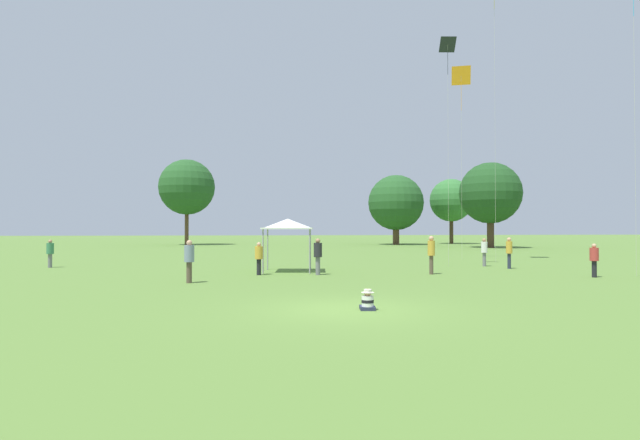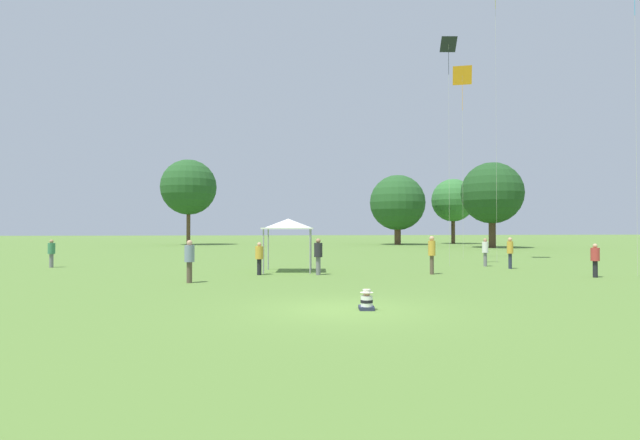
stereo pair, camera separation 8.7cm
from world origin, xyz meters
The scene contains 17 objects.
ground_plane centered at (0.00, 0.00, 0.00)m, with size 300.00×300.00×0.00m, color #567A33.
seated_toddler centered at (0.60, -0.18, 0.24)m, with size 0.46×0.55×0.57m.
person_standing_0 centered at (11.54, 12.25, 1.03)m, with size 0.34×0.34×1.71m.
person_standing_1 centered at (10.98, 14.04, 0.97)m, with size 0.49×0.49×1.63m.
person_standing_2 centered at (0.65, 10.07, 1.02)m, with size 0.49×0.49×1.73m.
person_standing_3 centered at (6.10, 9.62, 1.11)m, with size 0.42×0.42×1.84m.
person_standing_4 centered at (-2.12, 10.40, 0.91)m, with size 0.41×0.41×1.55m.
person_standing_5 centered at (-13.69, 16.59, 0.93)m, with size 0.50×0.50×1.58m.
person_standing_6 centered at (12.83, 7.17, 0.89)m, with size 0.51×0.51×1.52m.
person_standing_7 centered at (-4.97, 7.33, 1.03)m, with size 0.56×0.56×1.74m.
canopy_tent centered at (-0.63, 12.04, 2.41)m, with size 2.84×2.84×2.70m.
kite_0 centered at (8.90, 14.28, 12.41)m, with size 0.99×0.69×13.35m.
kite_3 centered at (12.52, 20.58, 12.92)m, with size 1.36×0.75×13.88m.
distant_tree_0 centered at (-10.95, 55.65, 7.78)m, with size 7.46×7.46×11.53m.
distant_tree_1 centered at (24.71, 40.26, 6.24)m, with size 7.00×7.00×9.77m.
distant_tree_2 centered at (26.33, 55.26, 6.27)m, with size 6.16×6.16×9.37m.
distant_tree_3 centered at (17.27, 52.60, 5.73)m, with size 7.55×7.55×9.53m.
Camera 1 is at (-2.56, -13.35, 2.20)m, focal length 28.00 mm.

